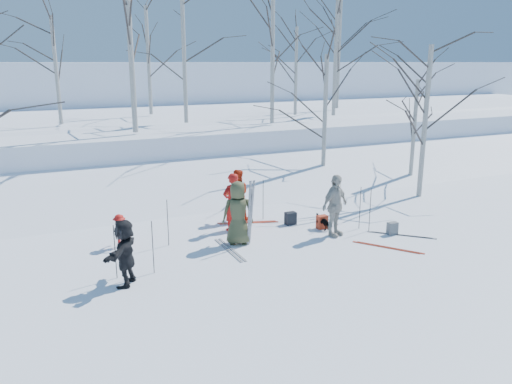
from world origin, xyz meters
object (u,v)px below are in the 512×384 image
skier_red_north (232,202)px  skier_cream_east (335,206)px  skier_grey_west (125,252)px  skier_redor_behind (237,195)px  dog (323,222)px  backpack_red (322,222)px  backpack_dark (290,218)px  backpack_grey (392,228)px  skier_olive_center (238,213)px  skier_red_seated (120,231)px

skier_red_north → skier_cream_east: 3.10m
skier_grey_west → skier_redor_behind: bearing=161.1°
dog → backpack_red: dog is taller
dog → backpack_dark: dog is taller
backpack_red → backpack_grey: size_ratio=1.11×
backpack_red → skier_redor_behind: bearing=136.6°
skier_grey_west → backpack_red: size_ratio=3.78×
skier_redor_behind → skier_grey_west: skier_redor_behind is taller
skier_olive_center → skier_cream_east: (2.85, -0.58, 0.02)m
skier_cream_east → backpack_dark: (-0.66, 1.49, -0.73)m
skier_red_seated → backpack_grey: skier_red_seated is taller
skier_red_seated → backpack_dark: (5.30, -0.23, -0.28)m
skier_red_seated → backpack_dark: 5.31m
skier_cream_east → backpack_red: (0.03, 0.71, -0.72)m
skier_cream_east → skier_olive_center: bearing=148.5°
skier_red_seated → skier_cream_east: 6.21m
skier_grey_west → dog: bearing=135.1°
skier_grey_west → backpack_grey: bearing=123.1°
backpack_red → skier_grey_west: bearing=-166.4°
skier_redor_behind → skier_cream_east: 3.33m
backpack_red → backpack_grey: bearing=-40.2°
backpack_grey → backpack_dark: size_ratio=0.95×
skier_redor_behind → dog: (2.03, -2.00, -0.61)m
backpack_red → backpack_grey: backpack_red is taller
dog → backpack_dark: (-0.68, 0.83, -0.03)m
skier_olive_center → backpack_grey: (4.50, -1.24, -0.72)m
skier_red_north → dog: skier_red_north is taller
skier_redor_behind → skier_cream_east: bearing=147.8°
skier_grey_west → dog: size_ratio=2.85×
skier_cream_east → skier_red_north: bearing=125.0°
backpack_red → backpack_dark: 1.04m
dog → backpack_red: size_ratio=1.32×
skier_grey_west → backpack_red: 6.51m
backpack_dark → skier_redor_behind: bearing=139.4°
skier_red_seated → skier_cream_east: size_ratio=0.51×
skier_olive_center → skier_grey_west: (-3.42, -1.40, -0.12)m
skier_grey_west → skier_red_seated: bearing=-155.2°
skier_redor_behind → skier_red_north: bearing=79.4°
skier_cream_east → backpack_dark: skier_cream_east is taller
skier_olive_center → backpack_grey: 4.73m
dog → backpack_dark: bearing=-76.9°
skier_grey_west → backpack_grey: size_ratio=4.18×
backpack_dark → skier_olive_center: bearing=-157.6°
backpack_grey → skier_redor_behind: bearing=138.0°
dog → backpack_grey: 2.10m
skier_redor_behind → backpack_dark: size_ratio=4.22×
skier_red_seated → dog: size_ratio=1.71×
backpack_grey → backpack_dark: (-2.31, 2.14, 0.01)m
skier_olive_center → skier_redor_behind: size_ratio=1.08×
backpack_red → backpack_dark: size_ratio=1.05×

